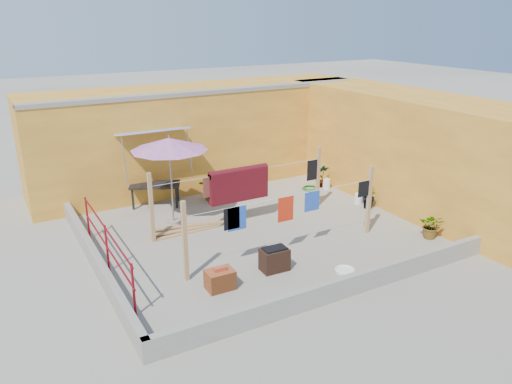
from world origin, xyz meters
TOP-DOWN VIEW (x-y plane):
  - ground at (0.00, 0.00)m, footprint 80.00×80.00m
  - wall_back at (0.50, 4.69)m, footprint 11.00×3.27m
  - wall_right at (5.20, 0.00)m, footprint 2.40×9.00m
  - parapet_front at (0.00, -3.58)m, footprint 8.30×0.16m
  - parapet_left at (-4.08, 0.00)m, footprint 0.16×7.30m
  - red_railing at (-3.85, -0.20)m, footprint 0.05×4.20m
  - clothesline_rig at (-0.06, 0.52)m, footprint 5.09×2.35m
  - patio_umbrella at (-1.63, 1.71)m, footprint 2.26×2.26m
  - outdoor_table at (-1.62, 3.20)m, footprint 1.60×1.24m
  - brick_stack at (-2.03, -2.08)m, footprint 0.58×0.42m
  - lumber_pile at (-1.53, 0.97)m, footprint 2.06×0.59m
  - brazier at (-0.64, -1.94)m, footprint 0.62×0.43m
  - white_basin at (0.66, -2.79)m, footprint 0.45×0.45m
  - water_jug_a at (3.70, 1.92)m, footprint 0.24×0.24m
  - water_jug_b at (3.70, 0.34)m, footprint 0.24×0.24m
  - green_hose at (3.22, 2.15)m, footprint 0.53×0.53m
  - plant_back_a at (0.01, 2.84)m, footprint 1.02×1.01m
  - plant_back_b at (1.80, 3.20)m, footprint 0.41×0.41m
  - plant_right_a at (3.70, 2.14)m, footprint 0.48×0.42m
  - plant_right_b at (3.70, -0.11)m, footprint 0.41×0.48m
  - plant_right_c at (3.70, -2.44)m, footprint 0.77×0.79m

SIDE VIEW (x-z plane):
  - ground at x=0.00m, z-range 0.00..0.00m
  - green_hose at x=3.22m, z-range 0.00..0.07m
  - white_basin at x=0.66m, z-range 0.00..0.08m
  - lumber_pile at x=-1.53m, z-range 0.00..0.12m
  - water_jug_b at x=3.70m, z-range -0.02..0.35m
  - water_jug_a at x=3.70m, z-range -0.02..0.35m
  - brick_stack at x=-2.03m, z-range -0.03..0.46m
  - parapet_front at x=0.00m, z-range 0.00..0.44m
  - parapet_left at x=-4.08m, z-range 0.00..0.44m
  - brazier at x=-0.64m, z-range -0.01..0.54m
  - plant_back_b at x=1.80m, z-range 0.00..0.59m
  - plant_right_c at x=3.70m, z-range 0.00..0.66m
  - plant_right_a at x=3.70m, z-range 0.00..0.77m
  - plant_right_b at x=3.70m, z-range 0.00..0.78m
  - plant_back_a at x=0.01m, z-range 0.00..0.85m
  - outdoor_table at x=-1.62m, z-range 0.27..0.94m
  - red_railing at x=-3.85m, z-range 0.17..1.27m
  - clothesline_rig at x=-0.06m, z-range 0.16..1.96m
  - wall_right at x=5.20m, z-range 0.00..3.20m
  - wall_back at x=0.50m, z-range 0.00..3.21m
  - patio_umbrella at x=-1.63m, z-range 0.97..3.40m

